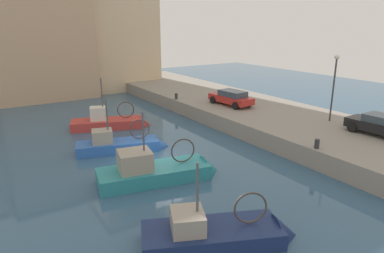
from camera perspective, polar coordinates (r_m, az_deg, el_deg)
name	(u,v)px	position (r m, az deg, el deg)	size (l,w,h in m)	color
water_surface	(156,161)	(21.49, -6.01, -5.62)	(80.00, 80.00, 0.00)	#335675
quay_wall	(286,123)	(28.07, 15.32, 0.55)	(9.00, 56.00, 1.20)	gray
fishing_boat_red	(112,126)	(28.67, -13.08, 0.06)	(6.55, 3.83, 4.90)	#BC3833
fishing_boat_blue	(123,149)	(23.43, -11.36, -3.60)	(6.27, 3.20, 4.25)	#2D60B7
fishing_boat_navy	(221,240)	(14.07, 4.83, -18.13)	(6.34, 4.15, 4.26)	navy
fishing_boat_teal	(160,176)	(18.97, -5.34, -8.19)	(6.97, 3.32, 4.78)	teal
parked_car_black	(381,125)	(25.10, 28.77, 0.22)	(1.91, 4.12, 1.34)	black
parked_car_red	(231,97)	(30.48, 6.49, 4.78)	(2.11, 4.35, 1.31)	red
mooring_bollard_south	(317,144)	(21.12, 19.92, -2.69)	(0.28, 0.28, 0.55)	#2D2D33
mooring_bollard_mid	(176,96)	(32.87, -2.62, 5.02)	(0.28, 0.28, 0.55)	#2D2D33
quay_streetlamp	(335,77)	(26.80, 22.48, 7.58)	(0.36, 0.36, 4.83)	#38383D
waterfront_building_central	(40,40)	(42.76, -23.84, 12.95)	(10.56, 8.46, 12.65)	tan
waterfront_building_east_mid	(115,12)	(46.34, -12.54, 17.94)	(8.62, 8.38, 18.80)	beige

